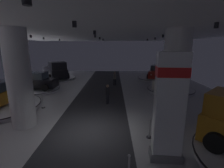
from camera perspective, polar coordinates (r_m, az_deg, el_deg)
ground at (r=9.33m, az=-7.75°, el=-16.16°), size 24.00×44.00×0.06m
ceiling_with_spotlights at (r=8.21m, az=-9.02°, el=20.16°), size 24.00×44.00×0.39m
column_left at (r=10.27m, az=-29.96°, el=1.42°), size 1.30×1.30×5.50m
column_right at (r=10.09m, az=21.39°, el=2.09°), size 1.46×1.46×5.50m
brand_sign_pylon at (r=6.59m, az=19.54°, el=-7.86°), size 1.31×0.75×4.35m
display_platform_deep_left at (r=24.17m, az=-19.44°, el=1.94°), size 5.68×5.68×0.26m
pickup_truck_deep_left at (r=23.69m, az=-19.43°, el=4.30°), size 4.76×5.55×2.30m
display_platform_far_right at (r=17.70m, az=19.94°, el=-1.94°), size 4.67×4.67×0.29m
display_car_far_right at (r=17.53m, az=20.21°, el=0.89°), size 4.25×4.24×1.71m
display_platform_far_left at (r=18.61m, az=-25.18°, el=-1.75°), size 4.72×4.72×0.25m
display_car_far_left at (r=18.41m, az=-25.36°, el=0.88°), size 4.30×2.36×1.71m
display_platform_deep_right at (r=23.45m, az=15.43°, el=1.93°), size 5.17×5.17×0.28m
display_car_deep_right at (r=23.33m, az=15.57°, el=4.09°), size 3.29×4.56×1.71m
visitor_walking_near at (r=12.89m, az=-1.55°, el=-3.17°), size 0.32×0.32×1.59m
visitor_walking_far at (r=19.11m, az=0.97°, el=2.22°), size 0.32×0.32×1.59m
stanchion_a at (r=13.23m, az=-23.25°, el=-6.27°), size 0.28×0.28×1.01m
stanchion_b at (r=8.66m, az=13.09°, el=-15.88°), size 0.28×0.28×1.01m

